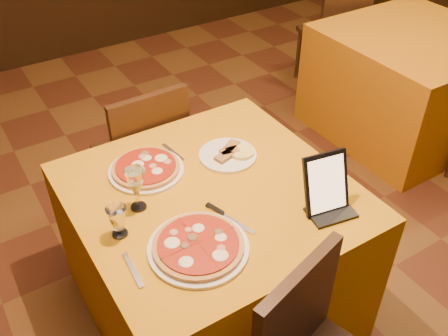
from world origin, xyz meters
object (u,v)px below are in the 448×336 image
chair_side_far (330,34)px  side_table (407,84)px  pizza_near (198,247)px  water_glass (118,222)px  chair_main_far (140,153)px  tablet (326,183)px  pizza_far (146,169)px  wine_glass (136,189)px  main_table (212,252)px

chair_side_far → side_table: bearing=103.4°
pizza_near → chair_side_far: bearing=38.0°
side_table → water_glass: (-2.42, -0.67, 0.44)m
chair_main_far → water_glass: size_ratio=7.00×
side_table → tablet: (-1.68, -0.96, 0.49)m
chair_side_far → water_glass: (-2.42, -1.51, 0.36)m
pizza_near → pizza_far: (0.03, 0.51, -0.00)m
pizza_near → pizza_far: bearing=86.3°
side_table → pizza_near: size_ratio=2.99×
chair_side_far → tablet: size_ratio=3.73×
wine_glass → water_glass: (-0.12, -0.10, -0.03)m
pizza_near → water_glass: 0.31m
main_table → water_glass: size_ratio=8.46×
chair_main_far → wine_glass: wine_glass is taller
chair_main_far → pizza_near: 1.10m
chair_main_far → water_glass: chair_main_far is taller
pizza_near → wine_glass: wine_glass is taller
side_table → tablet: size_ratio=4.51×
main_table → water_glass: 0.61m
pizza_near → wine_glass: bearing=105.5°
chair_side_far → pizza_near: (-2.21, -1.73, 0.31)m
chair_main_far → tablet: (0.32, -1.10, 0.41)m
chair_side_far → wine_glass: bearing=44.8°
wine_glass → tablet: (0.62, -0.38, 0.03)m
pizza_far → wine_glass: (-0.12, -0.19, 0.08)m
side_table → tablet: 2.00m
main_table → chair_side_far: (2.01, 1.47, 0.08)m
side_table → pizza_near: 2.42m
tablet → pizza_near: bearing=-176.6°
side_table → wine_glass: (-2.30, -0.57, 0.47)m
tablet → pizza_far: bearing=140.9°
main_table → wine_glass: (-0.30, 0.06, 0.47)m
main_table → pizza_near: size_ratio=2.99×
side_table → chair_side_far: (0.00, 0.83, 0.08)m
side_table → pizza_near: (-2.21, -0.90, 0.39)m
tablet → water_glass: bearing=169.1°
wine_glass → tablet: size_ratio=0.78×
side_table → pizza_far: bearing=-170.0°
side_table → chair_side_far: 0.84m
water_glass → wine_glass: bearing=39.4°
side_table → tablet: bearing=-150.4°
pizza_far → wine_glass: wine_glass is taller
side_table → wine_glass: wine_glass is taller
chair_main_far → wine_glass: size_ratio=4.79×
water_glass → tablet: size_ratio=0.53×
tablet → side_table: bearing=39.5°
pizza_far → wine_glass: bearing=-122.6°
side_table → water_glass: 2.55m
pizza_near → wine_glass: 0.34m
chair_side_far → water_glass: chair_side_far is taller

